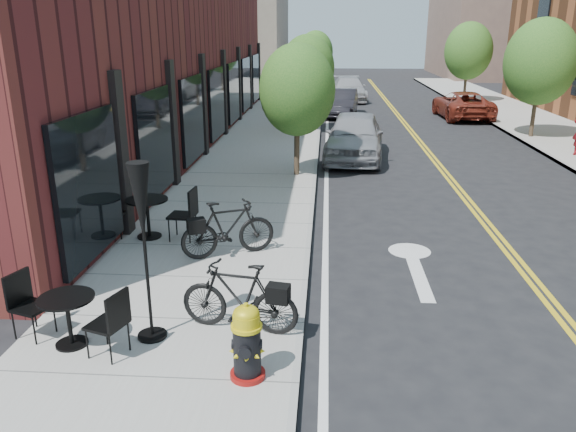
{
  "coord_description": "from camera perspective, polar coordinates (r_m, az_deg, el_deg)",
  "views": [
    {
      "loc": [
        0.27,
        -7.4,
        4.25
      ],
      "look_at": [
        -0.4,
        2.36,
        1.0
      ],
      "focal_mm": 35.0,
      "sensor_mm": 36.0,
      "label": 1
    }
  ],
  "objects": [
    {
      "name": "ground",
      "position": [
        8.54,
        1.66,
        -11.48
      ],
      "size": [
        120.0,
        120.0,
        0.0
      ],
      "primitive_type": "plane",
      "color": "black",
      "rests_on": "ground"
    },
    {
      "name": "sidewalk_near",
      "position": [
        18.04,
        -3.4,
        4.92
      ],
      "size": [
        4.0,
        70.0,
        0.12
      ],
      "primitive_type": "cube",
      "color": "#9E9B93",
      "rests_on": "ground"
    },
    {
      "name": "building_near",
      "position": [
        22.46,
        -14.16,
        15.95
      ],
      "size": [
        5.0,
        28.0,
        7.0
      ],
      "primitive_type": "cube",
      "color": "#4A1819",
      "rests_on": "ground"
    },
    {
      "name": "bg_building_left",
      "position": [
        56.02,
        -4.82,
        19.1
      ],
      "size": [
        8.0,
        14.0,
        10.0
      ],
      "primitive_type": "cube",
      "color": "#726656",
      "rests_on": "ground"
    },
    {
      "name": "bg_building_right",
      "position": [
        59.54,
        20.41,
        19.0
      ],
      "size": [
        10.0,
        16.0,
        12.0
      ],
      "primitive_type": "cube",
      "color": "brown",
      "rests_on": "ground"
    },
    {
      "name": "tree_near_a",
      "position": [
        16.51,
        0.93,
        12.66
      ],
      "size": [
        2.2,
        2.2,
        3.81
      ],
      "color": "#382B1E",
      "rests_on": "sidewalk_near"
    },
    {
      "name": "tree_near_b",
      "position": [
        24.46,
        1.96,
        14.78
      ],
      "size": [
        2.3,
        2.3,
        3.98
      ],
      "color": "#382B1E",
      "rests_on": "sidewalk_near"
    },
    {
      "name": "tree_near_c",
      "position": [
        32.46,
        2.49,
        15.33
      ],
      "size": [
        2.1,
        2.1,
        3.67
      ],
      "color": "#382B1E",
      "rests_on": "sidewalk_near"
    },
    {
      "name": "tree_near_d",
      "position": [
        40.44,
        2.82,
        16.3
      ],
      "size": [
        2.4,
        2.4,
        4.11
      ],
      "color": "#382B1E",
      "rests_on": "sidewalk_near"
    },
    {
      "name": "tree_far_b",
      "position": [
        24.87,
        24.28,
        14.08
      ],
      "size": [
        2.8,
        2.8,
        4.62
      ],
      "color": "#382B1E",
      "rests_on": "sidewalk_far"
    },
    {
      "name": "tree_far_c",
      "position": [
        36.39,
        17.86,
        15.67
      ],
      "size": [
        2.8,
        2.8,
        4.62
      ],
      "color": "#382B1E",
      "rests_on": "sidewalk_far"
    },
    {
      "name": "fire_hydrant",
      "position": [
        7.07,
        -4.2,
        -12.73
      ],
      "size": [
        0.47,
        0.47,
        1.02
      ],
      "rotation": [
        0.0,
        0.0,
        0.07
      ],
      "color": "maroon",
      "rests_on": "sidewalk_near"
    },
    {
      "name": "bicycle_left",
      "position": [
        8.08,
        -4.98,
        -8.2
      ],
      "size": [
        1.8,
        0.8,
        1.05
      ],
      "primitive_type": "imported",
      "rotation": [
        0.0,
        0.0,
        -1.76
      ],
      "color": "black",
      "rests_on": "sidewalk_near"
    },
    {
      "name": "bicycle_right",
      "position": [
        10.71,
        -6.1,
        -1.26
      ],
      "size": [
        1.88,
        1.24,
        1.1
      ],
      "primitive_type": "imported",
      "rotation": [
        0.0,
        0.0,
        2.0
      ],
      "color": "black",
      "rests_on": "sidewalk_near"
    },
    {
      "name": "bistro_set_b",
      "position": [
        8.28,
        -21.45,
        -9.23
      ],
      "size": [
        1.79,
        0.97,
        0.94
      ],
      "rotation": [
        0.0,
        0.0,
        -0.32
      ],
      "color": "black",
      "rests_on": "sidewalk_near"
    },
    {
      "name": "bistro_set_c",
      "position": [
        11.96,
        -14.08,
        0.37
      ],
      "size": [
        2.04,
        0.94,
        1.08
      ],
      "rotation": [
        0.0,
        0.0,
        -0.09
      ],
      "color": "black",
      "rests_on": "sidewalk_near"
    },
    {
      "name": "patio_umbrella",
      "position": [
        7.63,
        -14.61,
        0.07
      ],
      "size": [
        0.41,
        0.41,
        2.53
      ],
      "color": "black",
      "rests_on": "sidewalk_near"
    },
    {
      "name": "parked_car_a",
      "position": [
        19.49,
        6.77,
        8.08
      ],
      "size": [
        2.32,
        4.88,
        1.61
      ],
      "primitive_type": "imported",
      "rotation": [
        0.0,
        0.0,
        -0.09
      ],
      "color": "#94959B",
      "rests_on": "ground"
    },
    {
      "name": "parked_car_b",
      "position": [
        29.59,
        5.48,
        11.38
      ],
      "size": [
        1.85,
        4.25,
        1.36
      ],
      "primitive_type": "imported",
      "rotation": [
        0.0,
        0.0,
        -0.1
      ],
      "color": "black",
      "rests_on": "ground"
    },
    {
      "name": "parked_car_c",
      "position": [
        36.27,
        6.17,
        12.7
      ],
      "size": [
        2.24,
        5.04,
        1.44
      ],
      "primitive_type": "imported",
      "rotation": [
        0.0,
        0.0,
        0.05
      ],
      "color": "#A8A7AC",
      "rests_on": "ground"
    },
    {
      "name": "parked_car_far",
      "position": [
        30.0,
        17.29,
        10.74
      ],
      "size": [
        2.44,
        4.95,
        1.35
      ],
      "primitive_type": "imported",
      "rotation": [
        0.0,
        0.0,
        3.18
      ],
      "color": "maroon",
      "rests_on": "ground"
    }
  ]
}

